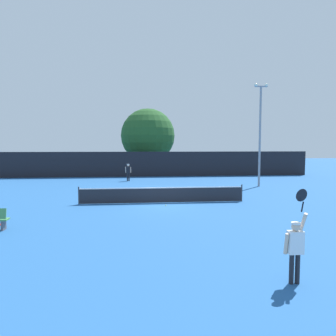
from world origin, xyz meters
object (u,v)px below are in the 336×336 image
object	(u,v)px
player_receiving	(128,171)
light_pole	(260,129)
tennis_ball	(166,205)
large_tree	(148,136)
player_serving	(295,243)
parked_car_near	(221,165)

from	to	relation	value
player_receiving	light_pole	size ratio (longest dim) A/B	0.19
tennis_ball	large_tree	bearing A→B (deg)	90.80
tennis_ball	player_serving	bearing A→B (deg)	-76.82
tennis_ball	parked_car_near	bearing A→B (deg)	67.48
light_pole	player_receiving	bearing A→B (deg)	156.09
large_tree	parked_car_near	size ratio (longest dim) A/B	1.90
parked_car_near	player_serving	bearing A→B (deg)	-107.80
player_serving	tennis_ball	world-z (taller)	player_serving
player_serving	parked_car_near	xyz separation A→B (m)	(7.49, 33.94, -0.28)
player_receiving	parked_car_near	world-z (taller)	parked_car_near
player_serving	player_receiving	size ratio (longest dim) A/B	1.44
player_serving	parked_car_near	distance (m)	34.76
light_pole	tennis_ball	bearing A→B (deg)	-138.91
player_receiving	light_pole	xyz separation A→B (m)	(11.34, -5.03, 3.91)
light_pole	large_tree	xyz separation A→B (m)	(-9.07, 14.41, -0.17)
player_serving	player_receiving	distance (m)	23.35
light_pole	parked_car_near	bearing A→B (deg)	86.07
player_receiving	light_pole	bearing A→B (deg)	156.09
large_tree	parked_car_near	world-z (taller)	large_tree
tennis_ball	parked_car_near	size ratio (longest dim) A/B	0.02
light_pole	player_serving	bearing A→B (deg)	-109.73
large_tree	light_pole	bearing A→B (deg)	-57.83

